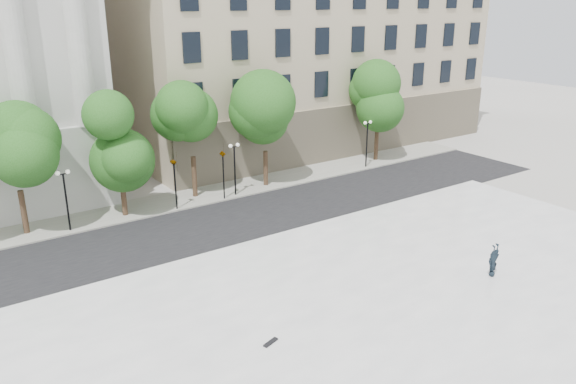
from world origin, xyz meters
name	(u,v)px	position (x,y,z in m)	size (l,w,h in m)	color
ground	(406,380)	(0.00, 0.00, 0.00)	(160.00, 160.00, 0.00)	beige
plaza	(355,339)	(0.00, 3.00, 0.23)	(44.00, 22.00, 0.45)	white
street	(198,231)	(0.00, 18.00, 0.01)	(60.00, 8.00, 0.02)	black
far_sidewalk	(161,204)	(0.00, 24.00, 0.06)	(60.00, 4.00, 0.12)	#A7A69A
building_east	(276,28)	(20.00, 38.91, 11.14)	(36.00, 26.15, 23.00)	tan
traffic_light_west	(174,160)	(0.48, 22.30, 3.64)	(0.82, 1.65, 4.15)	black
traffic_light_east	(223,151)	(4.25, 22.30, 3.75)	(0.91, 1.90, 4.25)	black
person_lying	(492,272)	(9.34, 3.00, 0.69)	(0.64, 0.42, 1.76)	black
skateboard	(271,342)	(-3.31, 4.50, 0.49)	(0.77, 0.20, 0.08)	black
street_trees	(201,125)	(3.25, 23.53, 5.51)	(38.74, 4.84, 7.97)	#382619
lamp_posts	(166,172)	(-0.01, 22.60, 2.83)	(37.22, 0.28, 4.18)	black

